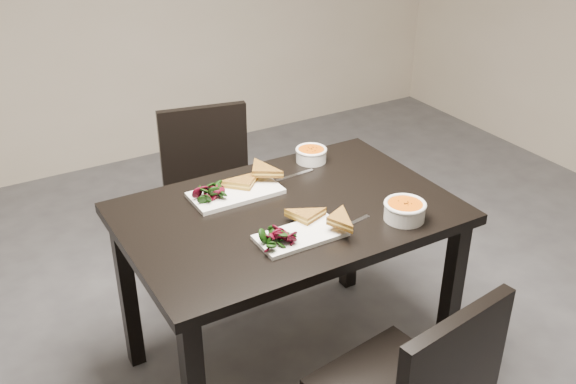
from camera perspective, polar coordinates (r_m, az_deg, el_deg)
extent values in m
cube|color=black|center=(2.39, 0.00, -1.90)|extent=(1.20, 0.80, 0.04)
cube|color=black|center=(2.66, 14.04, -9.06)|extent=(0.06, 0.06, 0.71)
cube|color=black|center=(2.69, -13.85, -8.53)|extent=(0.06, 0.06, 0.71)
cube|color=black|center=(3.08, 5.48, -2.63)|extent=(0.06, 0.06, 0.71)
cube|color=black|center=(1.90, 14.16, -15.21)|extent=(0.42, 0.10, 0.40)
cube|color=black|center=(3.08, -6.36, -1.12)|extent=(0.50, 0.50, 0.04)
cube|color=black|center=(3.02, -8.69, -6.96)|extent=(0.05, 0.05, 0.41)
cube|color=black|center=(3.09, -2.10, -5.79)|extent=(0.05, 0.05, 0.41)
cube|color=black|center=(3.32, -9.89, -3.54)|extent=(0.05, 0.05, 0.41)
cube|color=black|center=(3.38, -3.89, -2.54)|extent=(0.05, 0.05, 0.41)
cube|color=black|center=(3.15, -7.36, 3.99)|extent=(0.42, 0.12, 0.40)
cube|color=white|center=(2.21, 1.12, -3.83)|extent=(0.30, 0.15, 0.02)
cylinder|color=white|center=(2.34, 10.15, -1.74)|extent=(0.15, 0.15, 0.06)
cylinder|color=#E7530A|center=(2.33, 10.20, -1.21)|extent=(0.12, 0.12, 0.02)
torus|color=white|center=(2.33, 10.22, -1.06)|extent=(0.15, 0.15, 0.01)
cube|color=silver|center=(2.30, 5.50, -2.81)|extent=(0.18, 0.05, 0.00)
cube|color=white|center=(2.48, -4.60, -0.09)|extent=(0.34, 0.17, 0.02)
cylinder|color=white|center=(2.73, 2.04, 3.18)|extent=(0.13, 0.13, 0.05)
cylinder|color=#E7530A|center=(2.72, 2.04, 3.59)|extent=(0.11, 0.11, 0.02)
torus|color=white|center=(2.72, 2.05, 3.73)|extent=(0.13, 0.13, 0.01)
cube|color=silver|center=(2.62, 0.58, 1.48)|extent=(0.18, 0.03, 0.00)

